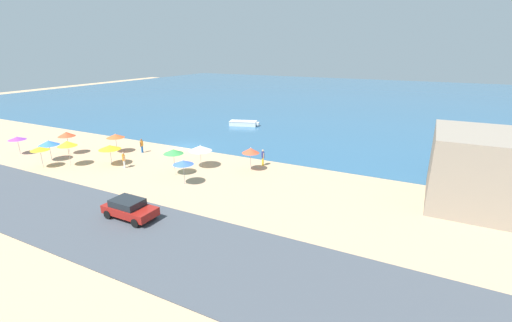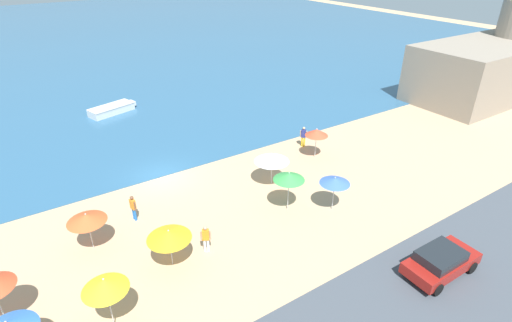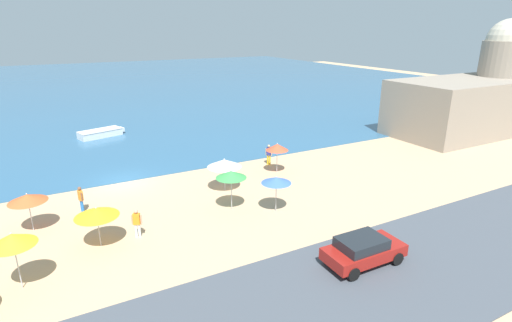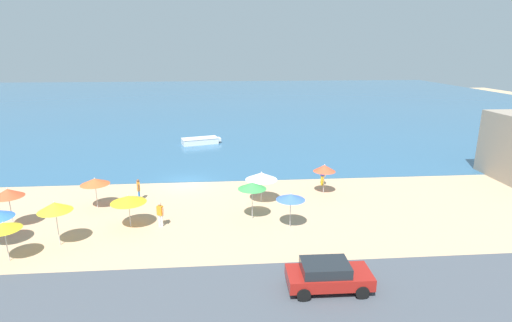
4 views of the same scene
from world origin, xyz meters
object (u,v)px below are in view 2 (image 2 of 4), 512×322
at_px(beach_umbrella_3, 169,235).
at_px(beach_umbrella_8, 86,218).
at_px(beach_umbrella_9, 335,181).
at_px(bather_1, 303,135).
at_px(harbor_fortress, 497,59).
at_px(beach_umbrella_7, 317,132).
at_px(parked_car_1, 441,261).
at_px(beach_umbrella_5, 289,177).
at_px(bather_2, 206,237).
at_px(skiff_nearshore, 112,109).
at_px(beach_umbrella_6, 105,285).
at_px(bather_0, 133,207).
at_px(beach_umbrella_4, 272,158).

relative_size(beach_umbrella_3, beach_umbrella_8, 0.99).
relative_size(beach_umbrella_3, beach_umbrella_9, 0.97).
relative_size(bather_1, harbor_fortress, 0.10).
height_order(beach_umbrella_7, parked_car_1, beach_umbrella_7).
xyz_separation_m(beach_umbrella_5, bather_2, (-5.98, -0.72, -1.43)).
bearing_deg(skiff_nearshore, bather_2, -93.41).
distance_m(beach_umbrella_6, bather_0, 7.80).
relative_size(beach_umbrella_6, beach_umbrella_7, 1.14).
bearing_deg(beach_umbrella_8, bather_2, -35.60).
distance_m(beach_umbrella_3, beach_umbrella_6, 4.22).
relative_size(beach_umbrella_8, skiff_nearshore, 0.47).
bearing_deg(beach_umbrella_6, beach_umbrella_7, 22.47).
bearing_deg(bather_2, bather_0, 115.52).
relative_size(skiff_nearshore, harbor_fortress, 0.28).
xyz_separation_m(beach_umbrella_6, bather_1, (17.90, 9.20, -1.44)).
bearing_deg(beach_umbrella_6, beach_umbrella_9, 5.44).
xyz_separation_m(beach_umbrella_3, parked_car_1, (10.87, -7.88, -1.11)).
bearing_deg(beach_umbrella_3, beach_umbrella_7, 20.07).
xyz_separation_m(beach_umbrella_4, harbor_fortress, (31.22, 2.54, 1.81)).
relative_size(beach_umbrella_8, bather_2, 1.37).
distance_m(beach_umbrella_7, bather_2, 13.08).
relative_size(beach_umbrella_4, beach_umbrella_6, 0.87).
relative_size(bather_0, bather_1, 0.97).
bearing_deg(bather_1, parked_car_1, -102.99).
xyz_separation_m(beach_umbrella_6, skiff_nearshore, (6.90, 25.05, -1.99)).
bearing_deg(parked_car_1, bather_1, 77.01).
bearing_deg(beach_umbrella_7, harbor_fortress, 2.59).
bearing_deg(beach_umbrella_6, beach_umbrella_8, 85.17).
bearing_deg(harbor_fortress, beach_umbrella_5, -170.11).
relative_size(beach_umbrella_7, harbor_fortress, 0.14).
xyz_separation_m(beach_umbrella_5, beach_umbrella_6, (-11.50, -2.82, 0.05)).
xyz_separation_m(beach_umbrella_4, parked_car_1, (2.05, -11.60, -1.21)).
bearing_deg(skiff_nearshore, beach_umbrella_5, -78.30).
bearing_deg(bather_1, beach_umbrella_5, -135.04).
relative_size(beach_umbrella_4, parked_car_1, 0.60).
distance_m(beach_umbrella_5, bather_0, 9.38).
height_order(bather_2, harbor_fortress, harbor_fortress).
distance_m(beach_umbrella_4, beach_umbrella_9, 4.78).
relative_size(beach_umbrella_9, bather_2, 1.40).
xyz_separation_m(bather_0, bather_2, (2.32, -4.86, -0.00)).
bearing_deg(bather_0, beach_umbrella_9, -27.95).
bearing_deg(beach_umbrella_9, bather_2, 174.65).
xyz_separation_m(beach_umbrella_3, beach_umbrella_7, (13.90, 5.08, 0.17)).
relative_size(beach_umbrella_4, bather_0, 1.43).
xyz_separation_m(beach_umbrella_6, bather_2, (5.53, 2.09, -1.48)).
bearing_deg(beach_umbrella_7, beach_umbrella_6, -157.53).
height_order(beach_umbrella_6, beach_umbrella_7, beach_umbrella_6).
xyz_separation_m(beach_umbrella_6, beach_umbrella_7, (17.49, 7.24, -0.32)).
bearing_deg(beach_umbrella_5, beach_umbrella_4, 73.51).
height_order(beach_umbrella_8, parked_car_1, beach_umbrella_8).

